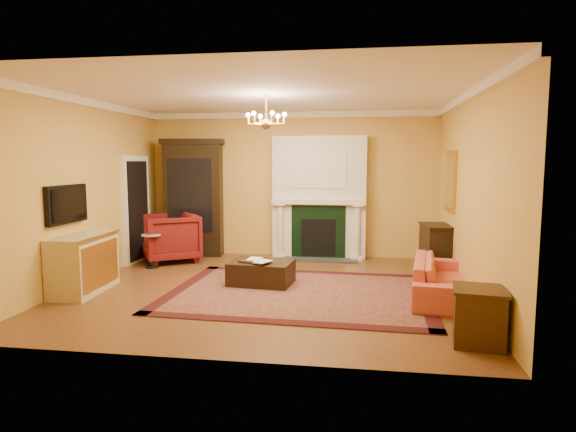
% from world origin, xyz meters
% --- Properties ---
extents(floor, '(6.00, 5.50, 0.02)m').
position_xyz_m(floor, '(0.00, 0.00, -0.01)').
color(floor, brown).
rests_on(floor, ground).
extents(ceiling, '(6.00, 5.50, 0.02)m').
position_xyz_m(ceiling, '(0.00, 0.00, 3.01)').
color(ceiling, white).
rests_on(ceiling, wall_back).
extents(wall_back, '(6.00, 0.02, 3.00)m').
position_xyz_m(wall_back, '(0.00, 2.76, 1.50)').
color(wall_back, gold).
rests_on(wall_back, floor).
extents(wall_front, '(6.00, 0.02, 3.00)m').
position_xyz_m(wall_front, '(0.00, -2.76, 1.50)').
color(wall_front, gold).
rests_on(wall_front, floor).
extents(wall_left, '(0.02, 5.50, 3.00)m').
position_xyz_m(wall_left, '(-3.01, 0.00, 1.50)').
color(wall_left, gold).
rests_on(wall_left, floor).
extents(wall_right, '(0.02, 5.50, 3.00)m').
position_xyz_m(wall_right, '(3.01, 0.00, 1.50)').
color(wall_right, gold).
rests_on(wall_right, floor).
extents(fireplace, '(1.90, 0.70, 2.50)m').
position_xyz_m(fireplace, '(0.60, 2.57, 1.19)').
color(fireplace, silver).
rests_on(fireplace, wall_back).
extents(crown_molding, '(6.00, 5.50, 0.12)m').
position_xyz_m(crown_molding, '(0.00, 0.96, 2.94)').
color(crown_molding, white).
rests_on(crown_molding, ceiling).
extents(doorway, '(0.08, 1.05, 2.10)m').
position_xyz_m(doorway, '(-2.95, 1.70, 1.05)').
color(doorway, white).
rests_on(doorway, wall_left).
extents(tv_panel, '(0.09, 0.95, 0.58)m').
position_xyz_m(tv_panel, '(-2.95, -0.60, 1.35)').
color(tv_panel, black).
rests_on(tv_panel, wall_left).
extents(gilt_mirror, '(0.06, 0.76, 1.05)m').
position_xyz_m(gilt_mirror, '(2.97, 1.40, 1.65)').
color(gilt_mirror, gold).
rests_on(gilt_mirror, wall_right).
extents(chandelier, '(0.63, 0.55, 0.53)m').
position_xyz_m(chandelier, '(-0.00, 0.00, 2.61)').
color(chandelier, gold).
rests_on(chandelier, ceiling).
extents(oriental_rug, '(4.02, 3.08, 0.02)m').
position_xyz_m(oriental_rug, '(0.53, -0.18, 0.01)').
color(oriental_rug, '#400D12').
rests_on(oriental_rug, floor).
extents(china_cabinet, '(1.23, 0.67, 2.34)m').
position_xyz_m(china_cabinet, '(-2.04, 2.49, 1.17)').
color(china_cabinet, black).
rests_on(china_cabinet, floor).
extents(wingback_armchair, '(1.36, 1.38, 1.05)m').
position_xyz_m(wingback_armchair, '(-2.30, 1.78, 0.53)').
color(wingback_armchair, maroon).
rests_on(wingback_armchair, floor).
extents(pedestal_table, '(0.36, 0.36, 0.64)m').
position_xyz_m(pedestal_table, '(-2.43, 1.17, 0.37)').
color(pedestal_table, black).
rests_on(pedestal_table, floor).
extents(commode, '(0.61, 1.21, 0.88)m').
position_xyz_m(commode, '(-2.73, -0.59, 0.44)').
color(commode, beige).
rests_on(commode, floor).
extents(coral_sofa, '(0.85, 2.04, 0.77)m').
position_xyz_m(coral_sofa, '(2.62, -0.11, 0.39)').
color(coral_sofa, '#C6473F').
rests_on(coral_sofa, floor).
extents(end_table, '(0.59, 0.59, 0.60)m').
position_xyz_m(end_table, '(2.72, -1.92, 0.30)').
color(end_table, '#3A2010').
rests_on(end_table, floor).
extents(console_table, '(0.51, 0.80, 0.85)m').
position_xyz_m(console_table, '(2.78, 1.47, 0.42)').
color(console_table, black).
rests_on(console_table, floor).
extents(leather_ottoman, '(1.05, 0.81, 0.37)m').
position_xyz_m(leather_ottoman, '(-0.14, 0.25, 0.20)').
color(leather_ottoman, black).
rests_on(leather_ottoman, oriental_rug).
extents(ottoman_tray, '(0.54, 0.49, 0.03)m').
position_xyz_m(ottoman_tray, '(-0.23, 0.18, 0.40)').
color(ottoman_tray, black).
rests_on(ottoman_tray, leather_ottoman).
extents(book_a, '(0.22, 0.05, 0.29)m').
position_xyz_m(book_a, '(-0.35, 0.20, 0.56)').
color(book_a, gray).
rests_on(book_a, ottoman_tray).
extents(book_b, '(0.20, 0.11, 0.29)m').
position_xyz_m(book_b, '(-0.17, 0.09, 0.56)').
color(book_b, gray).
rests_on(book_b, ottoman_tray).
extents(topiary_left, '(0.15, 0.15, 0.40)m').
position_xyz_m(topiary_left, '(-0.04, 2.53, 1.45)').
color(topiary_left, gray).
rests_on(topiary_left, fireplace).
extents(topiary_right, '(0.16, 0.16, 0.42)m').
position_xyz_m(topiary_right, '(1.13, 2.53, 1.46)').
color(topiary_right, gray).
rests_on(topiary_right, fireplace).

